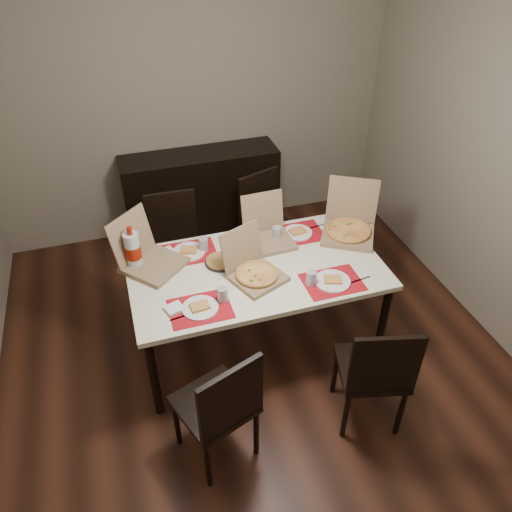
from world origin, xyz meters
name	(u,v)px	position (x,y,z in m)	size (l,w,h in m)	color
ground	(255,357)	(0.00, 0.00, -0.01)	(3.80, 4.00, 0.02)	#3C1E12
room_walls	(235,122)	(0.00, 0.43, 1.73)	(3.84, 4.02, 2.62)	gray
sideboard	(202,195)	(0.00, 1.78, 0.45)	(1.50, 0.40, 0.90)	black
dining_table	(256,274)	(0.06, 0.16, 0.68)	(1.80, 1.00, 0.75)	#EBE7C6
chair_near_left	(221,406)	(-0.44, -0.74, 0.51)	(0.54, 0.54, 0.93)	black
chair_near_right	(375,371)	(0.55, -0.77, 0.51)	(0.51, 0.51, 0.93)	black
chair_far_left	(175,242)	(-0.41, 0.98, 0.51)	(0.44, 0.44, 0.93)	black
chair_far_right	(266,219)	(0.44, 1.09, 0.51)	(0.54, 0.54, 0.93)	black
setting_near_left	(203,305)	(-0.40, -0.13, 0.77)	(0.43, 0.30, 0.11)	#B80C17
setting_near_right	(327,280)	(0.47, -0.15, 0.77)	(0.48, 0.30, 0.11)	#B80C17
setting_far_left	(190,250)	(-0.36, 0.48, 0.77)	(0.47, 0.30, 0.11)	#B80C17
setting_far_right	(292,233)	(0.44, 0.46, 0.77)	(0.49, 0.30, 0.11)	#B80C17
napkin_loose	(250,266)	(0.01, 0.17, 0.76)	(0.12, 0.11, 0.02)	white
pizza_box_center	(254,271)	(0.01, 0.06, 0.80)	(0.45, 0.47, 0.33)	#856B4D
pizza_box_right	(349,227)	(0.87, 0.35, 0.81)	(0.55, 0.57, 0.39)	#856B4D
pizza_box_left	(149,258)	(-0.66, 0.41, 0.81)	(0.55, 0.55, 0.37)	#856B4D
pizza_box_extra	(268,233)	(0.24, 0.46, 0.81)	(0.35, 0.38, 0.33)	#856B4D
faina_plate	(220,262)	(-0.18, 0.28, 0.76)	(0.22, 0.22, 0.03)	black
dip_bowl	(269,246)	(0.22, 0.35, 0.77)	(0.14, 0.14, 0.03)	white
soda_bottle	(133,251)	(-0.76, 0.43, 0.89)	(0.11, 0.11, 0.34)	silver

